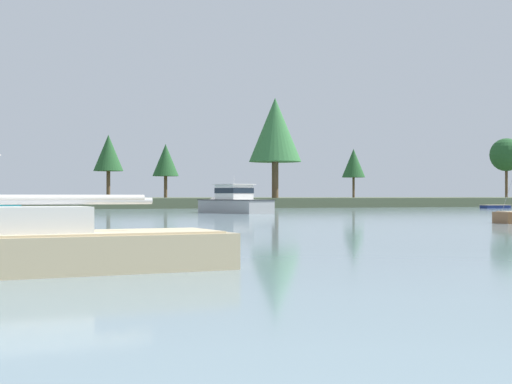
# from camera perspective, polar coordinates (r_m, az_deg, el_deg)

# --- Properties ---
(far_shore_bank) EXTENTS (249.92, 56.30, 1.17)m
(far_shore_bank) POSITION_cam_1_polar(r_m,az_deg,el_deg) (111.07, -13.23, -0.73)
(far_shore_bank) COLOR #4C563D
(far_shore_bank) RESTS_ON ground
(dinghy_navy) EXTENTS (3.47, 1.58, 0.56)m
(dinghy_navy) POSITION_cam_1_polar(r_m,az_deg,el_deg) (90.53, 17.80, -1.10)
(dinghy_navy) COLOR navy
(dinghy_navy) RESTS_ON ground
(cruiser_grey) EXTENTS (5.11, 8.65, 4.10)m
(cruiser_grey) POSITION_cam_1_polar(r_m,az_deg,el_deg) (62.75, -2.02, -1.11)
(cruiser_grey) COLOR gray
(cruiser_grey) RESTS_ON ground
(sailboat_sand) EXTENTS (8.22, 2.96, 10.92)m
(sailboat_sand) POSITION_cam_1_polar(r_m,az_deg,el_deg) (14.38, -17.80, -5.02)
(sailboat_sand) COLOR tan
(sailboat_sand) RESTS_ON ground
(shore_tree_far_left) EXTENTS (3.73, 3.73, 7.80)m
(shore_tree_far_left) POSITION_cam_1_polar(r_m,az_deg,el_deg) (120.54, 7.46, 2.19)
(shore_tree_far_left) COLOR brown
(shore_tree_far_left) RESTS_ON far_shore_bank
(shore_tree_center_left) EXTENTS (3.88, 3.88, 7.93)m
(shore_tree_center_left) POSITION_cam_1_polar(r_m,az_deg,el_deg) (111.03, -6.91, 2.41)
(shore_tree_center_left) COLOR brown
(shore_tree_center_left) RESTS_ON far_shore_bank
(shore_tree_left) EXTENTS (6.39, 6.39, 12.24)m
(shore_tree_left) POSITION_cam_1_polar(r_m,az_deg,el_deg) (91.22, 1.47, 4.73)
(shore_tree_left) COLOR brown
(shore_tree_left) RESTS_ON far_shore_bank
(shore_tree_inland_a) EXTENTS (4.00, 4.00, 8.51)m
(shore_tree_inland_a) POSITION_cam_1_polar(r_m,az_deg,el_deg) (102.52, -11.20, 2.92)
(shore_tree_inland_a) COLOR brown
(shore_tree_inland_a) RESTS_ON far_shore_bank
(shore_tree_center_right) EXTENTS (5.53, 5.53, 9.95)m
(shore_tree_center_right) POSITION_cam_1_polar(r_m,az_deg,el_deg) (132.25, 18.57, 2.70)
(shore_tree_center_right) COLOR brown
(shore_tree_center_right) RESTS_ON far_shore_bank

